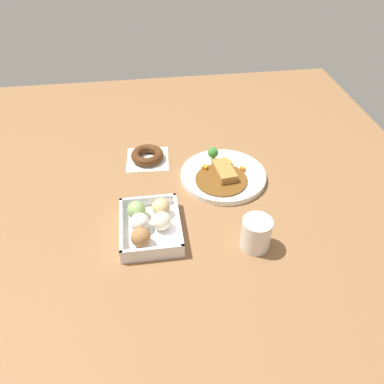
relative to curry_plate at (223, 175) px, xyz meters
name	(u,v)px	position (x,y,z in m)	size (l,w,h in m)	color
ground_plane	(175,188)	(0.03, -0.15, -0.01)	(1.60, 1.60, 0.00)	brown
curry_plate	(223,175)	(0.00, 0.00, 0.00)	(0.27, 0.27, 0.07)	white
donut_box	(149,224)	(0.19, -0.24, 0.01)	(0.20, 0.16, 0.06)	white
chocolate_ring_donut	(147,156)	(-0.14, -0.23, 0.00)	(0.14, 0.14, 0.03)	white
coffee_mug	(256,234)	(0.29, 0.03, 0.03)	(0.08, 0.08, 0.09)	silver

